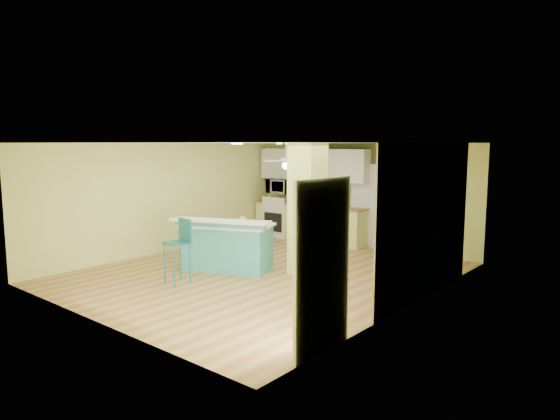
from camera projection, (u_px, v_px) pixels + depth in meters
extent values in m
cube|color=olive|center=(264.00, 273.00, 9.65)|extent=(6.00, 7.00, 0.01)
cube|color=white|center=(264.00, 143.00, 9.31)|extent=(6.00, 7.00, 0.01)
cube|color=#D8DB75|center=(360.00, 195.00, 12.15)|extent=(6.00, 0.01, 2.50)
cube|color=#D8DB75|center=(94.00, 235.00, 6.82)|extent=(6.00, 0.01, 2.50)
cube|color=#D8DB75|center=(166.00, 198.00, 11.39)|extent=(0.01, 7.00, 2.50)
cube|color=#D8DB75|center=(412.00, 226.00, 7.57)|extent=(0.01, 7.00, 2.50)
cube|color=#977E56|center=(427.00, 221.00, 8.04)|extent=(0.02, 3.40, 2.50)
cube|color=#3E481D|center=(367.00, 195.00, 12.01)|extent=(2.20, 0.02, 2.50)
cube|color=silver|center=(366.00, 206.00, 12.02)|extent=(0.82, 0.05, 2.00)
cube|color=white|center=(323.00, 267.00, 5.87)|extent=(0.04, 1.08, 2.10)
cube|color=#CADB65|center=(307.00, 209.00, 9.45)|extent=(0.55, 0.55, 2.50)
cube|color=#DCDB73|center=(309.00, 223.00, 12.85)|extent=(3.20, 0.60, 0.90)
cube|color=brown|center=(309.00, 205.00, 12.79)|extent=(3.25, 0.63, 0.04)
cube|color=white|center=(281.00, 220.00, 13.45)|extent=(0.76, 0.64, 0.90)
cube|color=black|center=(273.00, 222.00, 13.20)|extent=(0.59, 0.02, 0.50)
cube|color=white|center=(274.00, 201.00, 13.15)|extent=(0.76, 0.06, 0.18)
cube|color=silver|center=(312.00, 165.00, 12.74)|extent=(3.20, 0.34, 0.80)
imported|color=silver|center=(281.00, 186.00, 13.33)|extent=(0.70, 0.48, 0.39)
cylinder|color=white|center=(286.00, 152.00, 11.56)|extent=(0.03, 0.03, 0.40)
cylinder|color=white|center=(286.00, 160.00, 11.59)|extent=(0.24, 0.24, 0.10)
sphere|color=white|center=(286.00, 165.00, 11.60)|extent=(0.18, 0.18, 0.18)
cylinder|color=white|center=(414.00, 162.00, 8.24)|extent=(0.01, 0.01, 0.62)
sphere|color=white|center=(413.00, 180.00, 8.28)|extent=(0.14, 0.14, 0.14)
cube|color=brown|center=(432.00, 201.00, 8.17)|extent=(0.03, 0.90, 0.70)
cube|color=teal|center=(228.00, 248.00, 9.89)|extent=(1.82, 1.38, 0.86)
cube|color=white|center=(228.00, 225.00, 9.83)|extent=(1.95, 1.51, 0.05)
cube|color=teal|center=(220.00, 224.00, 9.45)|extent=(1.75, 0.83, 0.12)
cube|color=white|center=(220.00, 221.00, 9.44)|extent=(1.97, 1.13, 0.04)
cylinder|color=#1C737E|center=(165.00, 264.00, 8.86)|extent=(0.02, 0.02, 0.73)
cylinder|color=#1C737E|center=(174.00, 267.00, 8.63)|extent=(0.02, 0.02, 0.73)
cylinder|color=#1C737E|center=(180.00, 261.00, 9.08)|extent=(0.02, 0.02, 0.73)
cylinder|color=#1C737E|center=(190.00, 264.00, 8.84)|extent=(0.02, 0.02, 0.73)
cube|color=#1C737E|center=(177.00, 243.00, 8.80)|extent=(0.43, 0.43, 0.03)
cube|color=#1C737E|center=(185.00, 230.00, 8.89)|extent=(0.39, 0.08, 0.40)
cube|color=teal|center=(421.00, 259.00, 8.67)|extent=(0.64, 1.55, 0.99)
cube|color=silver|center=(422.00, 229.00, 8.61)|extent=(0.68, 1.61, 0.04)
imported|color=#352115|center=(328.00, 205.00, 12.36)|extent=(0.31, 0.31, 0.07)
cylinder|color=gold|center=(243.00, 222.00, 9.61)|extent=(0.14, 0.14, 0.16)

